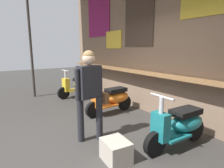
{
  "coord_description": "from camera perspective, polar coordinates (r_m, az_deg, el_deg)",
  "views": [
    {
      "loc": [
        2.83,
        -1.54,
        1.66
      ],
      "look_at": [
        -1.27,
        1.25,
        0.71
      ],
      "focal_mm": 29.58,
      "sensor_mm": 36.0,
      "label": 1
    }
  ],
  "objects": [
    {
      "name": "scooter_teal",
      "position": [
        3.42,
        20.35,
        -11.74
      ],
      "size": [
        0.47,
        1.4,
        0.97
      ],
      "rotation": [
        0.0,
        0.0,
        -1.62
      ],
      "color": "#197075",
      "rests_on": "ground_plane"
    },
    {
      "name": "shopper_with_handbag",
      "position": [
        3.27,
        -6.79,
        -1.04
      ],
      "size": [
        0.32,
        0.65,
        1.64
      ],
      "rotation": [
        0.0,
        0.0,
        3.26
      ],
      "color": "#232328",
      "rests_on": "ground_plane"
    },
    {
      "name": "scooter_orange",
      "position": [
        4.81,
        0.1,
        -4.49
      ],
      "size": [
        0.47,
        1.4,
        0.97
      ],
      "rotation": [
        0.0,
        0.0,
        -1.52
      ],
      "color": "orange",
      "rests_on": "ground_plane"
    },
    {
      "name": "market_stall_facade",
      "position": [
        4.46,
        16.55,
        16.61
      ],
      "size": [
        9.38,
        2.48,
        3.87
      ],
      "color": "#7F6651",
      "rests_on": "ground_plane"
    },
    {
      "name": "merchandise_crate",
      "position": [
        2.93,
        1.17,
        -19.94
      ],
      "size": [
        0.47,
        0.39,
        0.33
      ],
      "primitive_type": "cube",
      "rotation": [
        0.0,
        0.0,
        -0.1
      ],
      "color": "#B2A899",
      "rests_on": "ground_plane"
    },
    {
      "name": "ground_plane",
      "position": [
        3.62,
        -5.3,
        -16.48
      ],
      "size": [
        26.26,
        26.26,
        0.0
      ],
      "primitive_type": "plane",
      "color": "#383533"
    },
    {
      "name": "scooter_yellow",
      "position": [
        6.59,
        -10.22,
        -0.45
      ],
      "size": [
        0.49,
        1.4,
        0.97
      ],
      "rotation": [
        0.0,
        0.0,
        -1.5
      ],
      "color": "gold",
      "rests_on": "ground_plane"
    }
  ]
}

